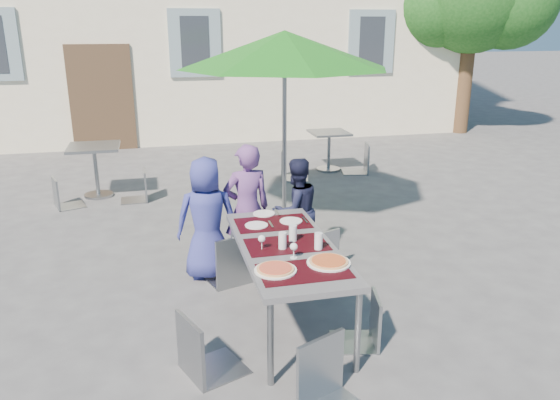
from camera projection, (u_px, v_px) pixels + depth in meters
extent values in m
plane|color=#464548|center=(273.00, 302.00, 5.32)|extent=(90.00, 90.00, 0.00)
cube|color=#453121|center=(102.00, 98.00, 11.45)|extent=(1.30, 0.06, 2.20)
cube|color=gray|center=(195.00, 43.00, 11.55)|extent=(1.10, 0.06, 1.40)
cube|color=#262B33|center=(195.00, 43.00, 11.54)|extent=(0.60, 0.04, 1.10)
cube|color=gray|center=(371.00, 42.00, 12.44)|extent=(1.10, 0.06, 1.40)
cube|color=#262B33|center=(372.00, 42.00, 12.42)|extent=(0.60, 0.04, 1.10)
cylinder|color=#4F3622|center=(465.00, 75.00, 13.27)|extent=(0.36, 0.36, 2.80)
sphere|color=#124413|center=(435.00, 6.00, 12.88)|extent=(2.00, 2.00, 2.00)
sphere|color=#124413|center=(510.00, 1.00, 12.53)|extent=(2.20, 2.20, 2.20)
cube|color=#414145|center=(287.00, 247.00, 4.75)|extent=(0.80, 1.85, 0.05)
cylinder|color=gray|center=(270.00, 344.00, 3.99)|extent=(0.05, 0.05, 0.70)
cylinder|color=gray|center=(358.00, 332.00, 4.14)|extent=(0.05, 0.05, 0.70)
cylinder|color=gray|center=(234.00, 252.00, 5.59)|extent=(0.05, 0.05, 0.70)
cylinder|color=gray|center=(298.00, 246.00, 5.75)|extent=(0.05, 0.05, 0.70)
cube|color=black|center=(304.00, 271.00, 4.24)|extent=(0.70, 0.42, 0.01)
cube|color=black|center=(287.00, 245.00, 4.75)|extent=(0.70, 0.42, 0.01)
cube|color=black|center=(273.00, 223.00, 5.25)|extent=(0.70, 0.42, 0.01)
cylinder|color=white|center=(275.00, 270.00, 4.23)|extent=(0.33, 0.33, 0.01)
cylinder|color=tan|center=(275.00, 269.00, 4.23)|extent=(0.29, 0.29, 0.01)
cylinder|color=#B02B11|center=(275.00, 268.00, 4.22)|extent=(0.26, 0.26, 0.01)
cylinder|color=white|center=(329.00, 263.00, 4.36)|extent=(0.35, 0.35, 0.01)
cylinder|color=tan|center=(329.00, 261.00, 4.36)|extent=(0.31, 0.31, 0.01)
cylinder|color=#A4190B|center=(329.00, 260.00, 4.36)|extent=(0.27, 0.27, 0.01)
cylinder|color=silver|center=(282.00, 241.00, 4.64)|extent=(0.07, 0.07, 0.15)
cylinder|color=silver|center=(293.00, 233.00, 4.80)|extent=(0.07, 0.07, 0.15)
cylinder|color=silver|center=(318.00, 241.00, 4.63)|extent=(0.07, 0.07, 0.15)
cylinder|color=silver|center=(262.00, 249.00, 4.65)|extent=(0.06, 0.06, 0.00)
cylinder|color=silver|center=(262.00, 245.00, 4.63)|extent=(0.01, 0.01, 0.08)
sphere|color=silver|center=(262.00, 239.00, 4.62)|extent=(0.06, 0.06, 0.06)
cylinder|color=silver|center=(294.00, 258.00, 4.48)|extent=(0.06, 0.06, 0.00)
cylinder|color=silver|center=(294.00, 253.00, 4.47)|extent=(0.01, 0.01, 0.08)
sphere|color=silver|center=(294.00, 247.00, 4.45)|extent=(0.06, 0.06, 0.06)
cylinder|color=white|center=(256.00, 225.00, 5.18)|extent=(0.22, 0.22, 0.01)
cube|color=#95979C|center=(271.00, 224.00, 5.21)|extent=(0.02, 0.18, 0.00)
cylinder|color=white|center=(291.00, 221.00, 5.29)|extent=(0.22, 0.22, 0.01)
cube|color=#95979C|center=(305.00, 220.00, 5.33)|extent=(0.02, 0.18, 0.00)
cylinder|color=white|center=(264.00, 214.00, 5.50)|extent=(0.22, 0.22, 0.01)
cube|color=#95979C|center=(277.00, 213.00, 5.53)|extent=(0.02, 0.18, 0.00)
imported|color=navy|center=(207.00, 219.00, 5.67)|extent=(0.66, 0.45, 1.31)
imported|color=#653D7D|center=(247.00, 209.00, 5.82)|extent=(0.55, 0.40, 1.41)
imported|color=#171A34|center=(296.00, 210.00, 6.10)|extent=(0.65, 0.48, 1.19)
cube|color=gray|center=(226.00, 236.00, 5.66)|extent=(0.57, 0.57, 0.03)
cube|color=gray|center=(235.00, 217.00, 5.40)|extent=(0.44, 0.17, 0.54)
cylinder|color=gray|center=(235.00, 248.00, 5.99)|extent=(0.02, 0.02, 0.48)
cylinder|color=gray|center=(203.00, 255.00, 5.80)|extent=(0.02, 0.02, 0.48)
cylinder|color=gray|center=(252.00, 260.00, 5.68)|extent=(0.02, 0.02, 0.48)
cylinder|color=gray|center=(218.00, 269.00, 5.48)|extent=(0.02, 0.02, 0.48)
cube|color=gray|center=(252.00, 232.00, 5.93)|extent=(0.51, 0.51, 0.03)
cube|color=gray|center=(249.00, 218.00, 5.69)|extent=(0.38, 0.17, 0.47)
cylinder|color=gray|center=(270.00, 245.00, 6.14)|extent=(0.02, 0.02, 0.41)
cylinder|color=gray|center=(241.00, 244.00, 6.18)|extent=(0.02, 0.02, 0.41)
cylinder|color=gray|center=(265.00, 258.00, 5.82)|extent=(0.02, 0.02, 0.41)
cylinder|color=gray|center=(234.00, 256.00, 5.86)|extent=(0.02, 0.02, 0.41)
cube|color=#94989F|center=(313.00, 231.00, 5.94)|extent=(0.52, 0.52, 0.03)
cube|color=#94989F|center=(325.00, 215.00, 5.72)|extent=(0.39, 0.17, 0.48)
cylinder|color=#94989F|center=(316.00, 241.00, 6.24)|extent=(0.02, 0.02, 0.42)
cylinder|color=#94989F|center=(291.00, 248.00, 6.05)|extent=(0.02, 0.02, 0.42)
cylinder|color=#94989F|center=(335.00, 251.00, 5.97)|extent=(0.02, 0.02, 0.42)
cylinder|color=#94989F|center=(310.00, 259.00, 5.78)|extent=(0.02, 0.02, 0.42)
cube|color=gray|center=(213.00, 319.00, 4.14)|extent=(0.55, 0.55, 0.03)
cube|color=gray|center=(187.00, 296.00, 3.95)|extent=(0.18, 0.40, 0.50)
cylinder|color=gray|center=(247.00, 348.00, 4.16)|extent=(0.02, 0.02, 0.44)
cylinder|color=gray|center=(223.00, 328.00, 4.45)|extent=(0.02, 0.02, 0.44)
cylinder|color=gray|center=(204.00, 364.00, 3.97)|extent=(0.02, 0.02, 0.44)
cylinder|color=gray|center=(183.00, 342.00, 4.25)|extent=(0.02, 0.02, 0.44)
cube|color=#93999E|center=(355.00, 301.00, 4.51)|extent=(0.44, 0.44, 0.03)
cube|color=#93999E|center=(378.00, 277.00, 4.44)|extent=(0.11, 0.37, 0.44)
cylinder|color=#93999E|center=(333.00, 313.00, 4.72)|extent=(0.02, 0.02, 0.39)
cylinder|color=#93999E|center=(338.00, 333.00, 4.42)|extent=(0.02, 0.02, 0.39)
cylinder|color=#93999E|center=(370.00, 313.00, 4.73)|extent=(0.02, 0.02, 0.39)
cylinder|color=#93999E|center=(377.00, 333.00, 4.42)|extent=(0.02, 0.02, 0.39)
cube|color=#8E9499|center=(341.00, 358.00, 3.65)|extent=(0.56, 0.56, 0.03)
cube|color=#8E9499|center=(322.00, 312.00, 3.72)|extent=(0.40, 0.20, 0.50)
cylinder|color=#8E9499|center=(378.00, 390.00, 3.69)|extent=(0.02, 0.02, 0.44)
cylinder|color=#8E9499|center=(303.00, 384.00, 3.75)|extent=(0.02, 0.02, 0.44)
cylinder|color=#8E9499|center=(341.00, 365.00, 3.96)|extent=(0.02, 0.02, 0.44)
cylinder|color=#95979C|center=(284.00, 219.00, 7.43)|extent=(0.50, 0.50, 0.10)
cylinder|color=gray|center=(284.00, 138.00, 7.08)|extent=(0.06, 0.06, 2.33)
cone|color=#196C18|center=(285.00, 49.00, 6.74)|extent=(2.69, 2.69, 0.46)
cylinder|color=#95979C|center=(99.00, 195.00, 8.58)|extent=(0.44, 0.44, 0.04)
cylinder|color=gray|center=(96.00, 173.00, 8.47)|extent=(0.06, 0.06, 0.76)
cube|color=gray|center=(94.00, 147.00, 8.34)|extent=(0.76, 0.76, 0.04)
cube|color=gray|center=(68.00, 180.00, 7.98)|extent=(0.49, 0.49, 0.03)
cube|color=gray|center=(52.00, 166.00, 7.82)|extent=(0.15, 0.37, 0.46)
cylinder|color=gray|center=(83.00, 195.00, 7.99)|extent=(0.02, 0.02, 0.40)
cylinder|color=gray|center=(78.00, 189.00, 8.26)|extent=(0.02, 0.02, 0.40)
cylinder|color=gray|center=(60.00, 198.00, 7.83)|extent=(0.02, 0.02, 0.40)
cylinder|color=gray|center=(55.00, 192.00, 8.10)|extent=(0.02, 0.02, 0.40)
cube|color=gray|center=(132.00, 174.00, 8.25)|extent=(0.40, 0.40, 0.03)
cube|color=gray|center=(143.00, 158.00, 8.22)|extent=(0.04, 0.39, 0.47)
cylinder|color=gray|center=(122.00, 185.00, 8.43)|extent=(0.02, 0.02, 0.41)
cylinder|color=gray|center=(121.00, 192.00, 8.12)|extent=(0.02, 0.02, 0.41)
cylinder|color=gray|center=(144.00, 184.00, 8.51)|extent=(0.02, 0.02, 0.41)
cylinder|color=gray|center=(145.00, 190.00, 8.20)|extent=(0.02, 0.02, 0.41)
cylinder|color=#95979C|center=(328.00, 169.00, 10.13)|extent=(0.44, 0.44, 0.04)
cylinder|color=gray|center=(329.00, 152.00, 10.03)|extent=(0.06, 0.06, 0.67)
cube|color=gray|center=(329.00, 133.00, 9.92)|extent=(0.67, 0.67, 0.04)
cube|color=gray|center=(295.00, 152.00, 9.42)|extent=(0.56, 0.56, 0.03)
cube|color=gray|center=(283.00, 136.00, 9.34)|extent=(0.15, 0.45, 0.54)
cylinder|color=gray|center=(306.00, 168.00, 9.30)|extent=(0.02, 0.02, 0.48)
cylinder|color=gray|center=(306.00, 163.00, 9.67)|extent=(0.02, 0.02, 0.48)
cylinder|color=gray|center=(284.00, 168.00, 9.32)|extent=(0.02, 0.02, 0.48)
cylinder|color=gray|center=(284.00, 163.00, 9.69)|extent=(0.02, 0.02, 0.48)
cube|color=gray|center=(356.00, 147.00, 9.83)|extent=(0.53, 0.53, 0.03)
cube|color=gray|center=(368.00, 132.00, 9.75)|extent=(0.13, 0.44, 0.53)
cylinder|color=gray|center=(343.00, 157.00, 10.09)|extent=(0.02, 0.02, 0.46)
cylinder|color=gray|center=(346.00, 162.00, 9.73)|extent=(0.02, 0.02, 0.46)
cylinder|color=gray|center=(364.00, 157.00, 10.09)|extent=(0.02, 0.02, 0.46)
cylinder|color=gray|center=(367.00, 162.00, 9.73)|extent=(0.02, 0.02, 0.46)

